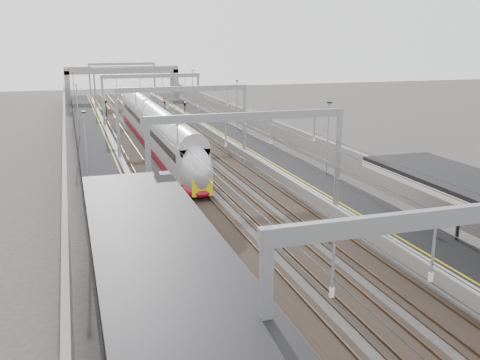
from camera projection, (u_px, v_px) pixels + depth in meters
platform_left at (100, 157)px, 53.58m from camera, size 4.00×120.00×1.00m
platform_right at (251, 148)px, 58.30m from camera, size 4.00×120.00×1.00m
tracks at (178, 157)px, 56.06m from camera, size 11.40×140.00×0.20m
overhead_line at (165, 92)px, 60.60m from camera, size 13.00×140.00×6.60m
canopy_left at (190, 315)px, 13.72m from camera, size 4.40×30.00×4.24m
overbridge at (122, 74)px, 105.38m from camera, size 22.00×2.20×6.90m
wall_left at (65, 149)px, 52.36m from camera, size 0.30×120.00×3.20m
wall_right at (278, 136)px, 58.97m from camera, size 0.30×120.00×3.20m
train at (157, 133)px, 59.23m from camera, size 2.49×45.33×3.94m
signal_green at (106, 105)px, 80.50m from camera, size 0.32×0.32×3.48m
signal_red_near at (165, 105)px, 80.23m from camera, size 0.32×0.32×3.48m
signal_red_far at (185, 108)px, 77.17m from camera, size 0.32×0.32×3.48m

